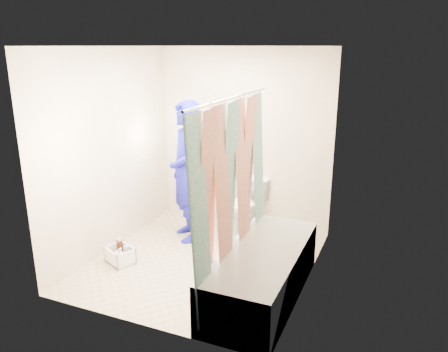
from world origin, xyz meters
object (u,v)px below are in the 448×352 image
at_px(cleaning_caddy, 121,256).
at_px(toilet, 243,205).
at_px(plumber, 186,172).
at_px(bathtub, 262,272).

bearing_deg(cleaning_caddy, toilet, 80.72).
distance_m(toilet, plumber, 0.93).
bearing_deg(plumber, bathtub, 11.69).
bearing_deg(bathtub, plumber, 144.34).
xyz_separation_m(bathtub, toilet, (-0.75, 1.46, 0.09)).
bearing_deg(toilet, bathtub, -45.07).
xyz_separation_m(bathtub, cleaning_caddy, (-1.71, 0.02, -0.18)).
height_order(bathtub, toilet, toilet).
bearing_deg(toilet, plumber, -121.07).
bearing_deg(plumber, toilet, 88.50).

